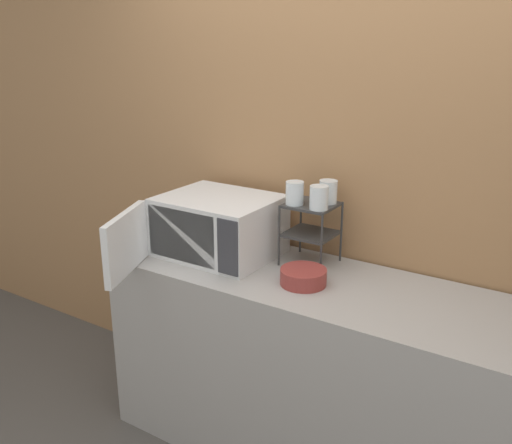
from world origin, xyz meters
TOP-DOWN VIEW (x-y plane):
  - wall_back at (0.00, 0.66)m, footprint 8.00×0.06m
  - counter at (0.00, 0.31)m, footprint 1.91×0.62m
  - microwave at (-0.56, 0.32)m, footprint 0.55×0.82m
  - dish_rack at (-0.13, 0.47)m, footprint 0.22×0.21m
  - glass_front_left at (-0.19, 0.42)m, footprint 0.08×0.08m
  - glass_back_right at (-0.08, 0.52)m, footprint 0.08×0.08m
  - glass_front_right at (-0.07, 0.41)m, footprint 0.08×0.08m
  - bowl at (-0.04, 0.25)m, footprint 0.20×0.20m

SIDE VIEW (x-z plane):
  - counter at x=0.00m, z-range 0.00..0.90m
  - bowl at x=-0.04m, z-range 0.90..0.96m
  - microwave at x=-0.56m, z-range 0.90..1.18m
  - dish_rack at x=-0.13m, z-range 0.96..1.24m
  - glass_front_left at x=-0.19m, z-range 1.18..1.28m
  - glass_back_right at x=-0.08m, z-range 1.18..1.28m
  - glass_front_right at x=-0.07m, z-range 1.18..1.28m
  - wall_back at x=0.00m, z-range 0.00..2.60m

